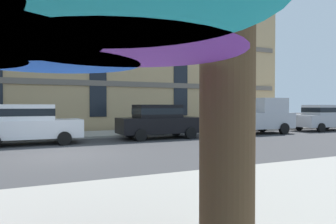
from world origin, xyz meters
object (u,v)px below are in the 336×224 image
sedan_white (29,123)px  sedan_silver (323,117)px  pickup_silver (256,117)px  sedan_black (159,120)px

sedan_white → sedan_silver: same height
sedan_white → pickup_silver: pickup_silver is taller
sedan_black → pickup_silver: 6.43m
sedan_white → sedan_silver: bearing=0.0°
sedan_white → pickup_silver: (12.67, 0.00, 0.08)m
pickup_silver → sedan_silver: pickup_silver is taller
pickup_silver → sedan_silver: 5.90m
sedan_white → sedan_black: 6.23m
sedan_white → sedan_black: (6.23, 0.00, 0.00)m
sedan_black → pickup_silver: bearing=0.0°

